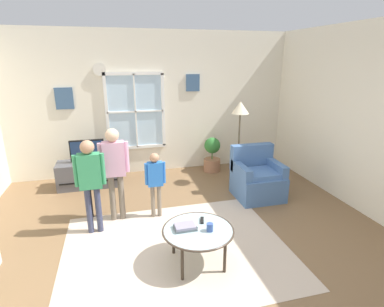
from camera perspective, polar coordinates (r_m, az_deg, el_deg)
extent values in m
cube|color=brown|center=(4.10, -0.74, -16.98)|extent=(6.26, 6.32, 0.02)
cube|color=silver|center=(6.31, -7.25, 9.31)|extent=(5.66, 0.12, 2.85)
cube|color=silver|center=(6.23, -10.58, 7.79)|extent=(1.11, 0.02, 1.47)
cube|color=white|center=(6.13, -10.96, 14.57)|extent=(1.17, 0.04, 0.06)
cube|color=white|center=(6.37, -10.20, 1.22)|extent=(1.17, 0.04, 0.06)
cube|color=white|center=(6.20, -15.73, 7.39)|extent=(0.06, 0.04, 1.47)
cube|color=white|center=(6.27, -5.46, 8.08)|extent=(0.06, 0.04, 1.47)
cube|color=white|center=(6.21, -10.57, 7.76)|extent=(0.03, 0.04, 1.47)
cube|color=white|center=(6.21, -10.57, 7.76)|extent=(1.11, 0.04, 0.03)
cube|color=#38567A|center=(6.22, -22.93, 9.52)|extent=(0.32, 0.03, 0.40)
cube|color=#38567A|center=(6.35, 0.15, 13.18)|extent=(0.28, 0.03, 0.34)
cylinder|color=silver|center=(6.12, -17.06, 14.91)|extent=(0.24, 0.04, 0.24)
cube|color=#C6B29E|center=(4.02, -2.96, -17.50)|extent=(2.78, 2.24, 0.01)
cube|color=#4C4C51|center=(6.01, -18.69, -3.61)|extent=(1.14, 0.47, 0.48)
cube|color=black|center=(5.81, -18.75, -5.11)|extent=(1.02, 0.02, 0.02)
cylinder|color=#4C4C4C|center=(5.92, -18.93, -1.22)|extent=(0.08, 0.08, 0.05)
cube|color=black|center=(5.86, -19.12, 0.61)|extent=(0.60, 0.05, 0.39)
cube|color=navy|center=(5.84, -19.14, 0.53)|extent=(0.56, 0.01, 0.35)
cube|color=#476B9E|center=(5.36, 12.26, -5.98)|extent=(0.76, 0.72, 0.42)
cube|color=#476B9E|center=(5.46, 11.16, -0.58)|extent=(0.76, 0.16, 0.45)
cube|color=#476B9E|center=(5.11, 9.26, -3.21)|extent=(0.12, 0.65, 0.20)
cube|color=#476B9E|center=(5.39, 15.51, -2.53)|extent=(0.12, 0.65, 0.20)
cube|color=#4D73AA|center=(5.22, 12.68, -3.67)|extent=(0.61, 0.50, 0.08)
cylinder|color=#99B2B7|center=(3.57, 1.15, -14.22)|extent=(0.81, 0.81, 0.02)
torus|color=#3F3328|center=(3.57, 1.15, -14.22)|extent=(0.83, 0.83, 0.02)
cylinder|color=#33281E|center=(3.84, -3.51, -15.63)|extent=(0.04, 0.04, 0.43)
cylinder|color=#33281E|center=(3.94, 3.65, -14.65)|extent=(0.04, 0.04, 0.43)
cylinder|color=#33281E|center=(3.45, -1.84, -19.92)|extent=(0.04, 0.04, 0.43)
cylinder|color=#33281E|center=(3.57, 6.21, -18.63)|extent=(0.04, 0.04, 0.43)
cube|color=#535F64|center=(3.57, -1.32, -13.82)|extent=(0.25, 0.17, 0.03)
cube|color=gray|center=(3.55, -1.32, -13.45)|extent=(0.23, 0.17, 0.03)
cylinder|color=#334C8C|center=(3.52, 3.38, -13.69)|extent=(0.08, 0.08, 0.09)
cube|color=black|center=(3.72, 1.90, -12.45)|extent=(0.08, 0.15, 0.02)
cube|color=black|center=(3.61, 0.11, -13.45)|extent=(0.09, 0.14, 0.02)
cylinder|color=#726656|center=(4.63, -14.75, -8.10)|extent=(0.08, 0.08, 0.70)
cylinder|color=#726656|center=(4.63, -13.11, -7.97)|extent=(0.08, 0.08, 0.70)
cube|color=#DB9EBC|center=(4.41, -14.49, -0.98)|extent=(0.30, 0.16, 0.50)
sphere|color=#D8AD8C|center=(4.32, -14.83, 3.36)|extent=(0.19, 0.19, 0.19)
cylinder|color=#DB9EBC|center=(4.39, -16.83, -0.92)|extent=(0.06, 0.06, 0.45)
cylinder|color=#DB9EBC|center=(4.39, -12.20, -0.57)|extent=(0.06, 0.06, 0.45)
cylinder|color=#333851|center=(4.41, -18.80, -10.14)|extent=(0.08, 0.08, 0.67)
cylinder|color=#333851|center=(4.40, -17.16, -10.04)|extent=(0.08, 0.08, 0.67)
cube|color=#338C59|center=(4.18, -18.71, -3.14)|extent=(0.29, 0.15, 0.47)
sphere|color=#A87A5B|center=(4.08, -19.15, 1.15)|extent=(0.18, 0.18, 0.18)
cylinder|color=#338C59|center=(4.17, -21.06, -3.09)|extent=(0.06, 0.06, 0.42)
cylinder|color=#338C59|center=(4.14, -16.44, -2.76)|extent=(0.06, 0.06, 0.42)
cylinder|color=#726656|center=(4.64, -7.37, -8.92)|extent=(0.06, 0.06, 0.51)
cylinder|color=#726656|center=(4.65, -6.18, -8.81)|extent=(0.06, 0.06, 0.51)
cube|color=blue|center=(4.47, -6.98, -3.85)|extent=(0.22, 0.11, 0.36)
sphere|color=#A87A5B|center=(4.38, -7.09, -0.80)|extent=(0.14, 0.14, 0.14)
cylinder|color=blue|center=(4.43, -8.61, -3.86)|extent=(0.05, 0.05, 0.33)
cylinder|color=blue|center=(4.46, -5.30, -3.58)|extent=(0.05, 0.05, 0.33)
cylinder|color=black|center=(4.84, -18.63, -8.62)|extent=(0.06, 0.06, 0.51)
cylinder|color=black|center=(4.83, -17.49, -8.54)|extent=(0.06, 0.06, 0.51)
cube|color=black|center=(4.66, -18.56, -3.76)|extent=(0.22, 0.11, 0.36)
sphere|color=#D8AD8C|center=(4.58, -18.86, -0.85)|extent=(0.14, 0.14, 0.14)
cylinder|color=black|center=(4.65, -20.18, -3.75)|extent=(0.05, 0.05, 0.32)
cylinder|color=black|center=(4.63, -17.00, -3.52)|extent=(0.05, 0.05, 0.32)
cylinder|color=#9E6B4C|center=(6.48, 3.76, -2.15)|extent=(0.35, 0.35, 0.26)
cylinder|color=#4C7238|center=(6.42, 3.80, -0.48)|extent=(0.02, 0.02, 0.13)
sphere|color=#2E732F|center=(6.35, 3.84, 1.53)|extent=(0.33, 0.33, 0.33)
cylinder|color=black|center=(6.00, 8.44, -5.15)|extent=(0.26, 0.26, 0.03)
cylinder|color=brown|center=(5.78, 8.73, 0.92)|extent=(0.03, 0.03, 1.36)
cone|color=beige|center=(5.61, 9.10, 8.55)|extent=(0.32, 0.32, 0.22)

